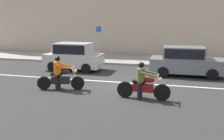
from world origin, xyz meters
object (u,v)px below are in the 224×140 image
Objects in this scene: parked_sedan_slate_gray at (185,61)px; street_sign_post at (99,39)px; motorcycle_with_rider_olive at (143,84)px; parked_hatchback_silver at (74,56)px; motorcycle_with_rider_orange_stripe at (60,76)px.

street_sign_post is at bearing 147.91° from parked_sedan_slate_gray.
parked_hatchback_silver is (-5.13, 4.79, 0.29)m from motorcycle_with_rider_olive.
parked_hatchback_silver reaches higher than motorcycle_with_rider_olive.
parked_sedan_slate_gray is (7.05, 0.10, -0.05)m from parked_hatchback_silver.
motorcycle_with_rider_orange_stripe is 0.82× the size of street_sign_post.
street_sign_post is at bearing 84.30° from parked_hatchback_silver.
parked_hatchback_silver reaches higher than parked_sedan_slate_gray.
street_sign_post is (0.42, 4.25, 0.82)m from parked_hatchback_silver.
parked_sedan_slate_gray is at bearing 0.79° from parked_hatchback_silver.
street_sign_post is at bearing 95.13° from motorcycle_with_rider_orange_stripe.
parked_hatchback_silver is at bearing 105.31° from motorcycle_with_rider_orange_stripe.
motorcycle_with_rider_olive is at bearing -43.07° from parked_hatchback_silver.
parked_sedan_slate_gray is at bearing -32.09° from street_sign_post.
motorcycle_with_rider_orange_stripe is 4.55m from parked_hatchback_silver.
parked_hatchback_silver is 4.35m from street_sign_post.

